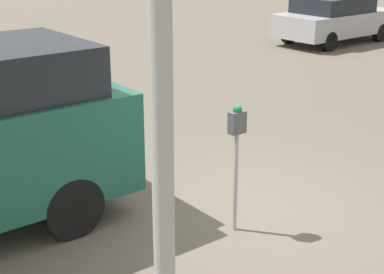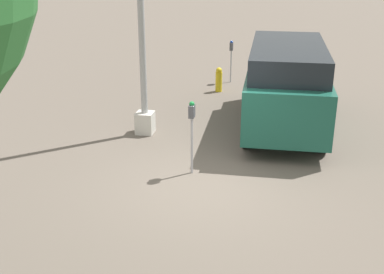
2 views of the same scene
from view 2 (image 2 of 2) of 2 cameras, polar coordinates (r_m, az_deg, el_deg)
ground_plane at (r=9.83m, az=1.68°, el=-5.35°), size 80.00×80.00×0.00m
parking_meter_near at (r=9.77m, az=-0.02°, el=1.91°), size 0.20×0.11×1.58m
parking_meter_far at (r=17.02m, az=4.68°, el=10.05°), size 0.20×0.11×1.47m
lamp_post at (r=11.91m, az=-5.87°, el=9.13°), size 0.44×0.44×5.81m
parked_van at (r=12.66m, az=11.07°, el=6.32°), size 5.12×2.04×2.21m
fire_hydrant at (r=15.97m, az=3.20°, el=6.81°), size 0.22×0.22×0.81m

